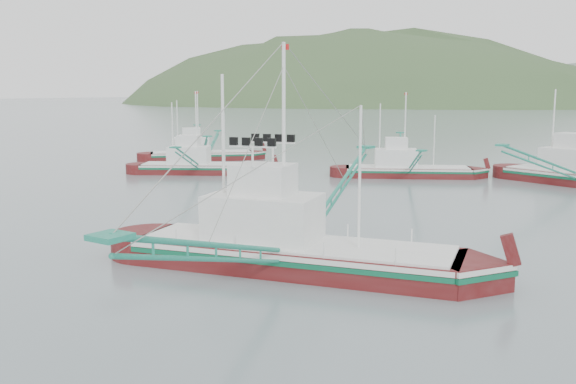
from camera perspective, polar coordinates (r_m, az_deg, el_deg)
The scene contains 6 objects.
ground at distance 32.57m, azimuth -5.86°, elevation -6.96°, with size 1200.00×1200.00×0.00m, color slate.
main_boat at distance 32.08m, azimuth 0.24°, elevation -3.08°, with size 17.10×29.51×12.12m.
bg_boat_left at distance 69.86m, azimuth -7.82°, elevation 3.26°, with size 15.52×21.71×9.53m.
bg_boat_far at distance 67.59m, azimuth 10.58°, elevation 2.96°, with size 14.52×21.72×9.42m.
bg_boat_extra at distance 83.49m, azimuth -7.73°, elevation 4.23°, with size 19.43×19.74×9.53m.
headland_left at distance 433.16m, azimuth 5.97°, elevation 7.84°, with size 448.00×308.00×210.00m, color #344E28.
Camera 1 is at (19.90, -24.17, 8.97)m, focal length 40.00 mm.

